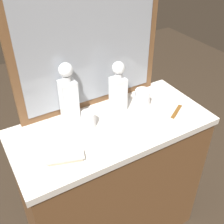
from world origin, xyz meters
TOP-DOWN VIEW (x-y plane):
  - dresser at (0.00, 0.00)m, footprint 1.04×0.48m
  - dresser_mirror at (0.00, 0.22)m, footprint 0.81×0.03m
  - crystal_decanter_far_right at (0.10, 0.10)m, footprint 0.07×0.07m
  - crystal_decanter_front at (-0.16, 0.16)m, footprint 0.08×0.08m
  - crystal_tumbler_front at (0.23, 0.07)m, footprint 0.09×0.09m
  - crystal_tumbler_right at (-0.11, 0.05)m, footprint 0.07×0.07m
  - silver_brush_far_left at (-0.30, -0.11)m, footprint 0.18×0.10m
  - porcelain_dish at (0.13, -0.10)m, footprint 0.07×0.07m
  - tortoiseshell_comb at (0.36, -0.08)m, footprint 0.13×0.09m

SIDE VIEW (x-z plane):
  - dresser at x=0.00m, z-range 0.00..0.91m
  - tortoiseshell_comb at x=0.36m, z-range 0.91..0.92m
  - porcelain_dish at x=0.13m, z-range 0.91..0.92m
  - silver_brush_far_left at x=-0.30m, z-range 0.91..0.93m
  - crystal_tumbler_right at x=-0.11m, z-range 0.91..0.99m
  - crystal_tumbler_front at x=0.23m, z-range 0.91..1.00m
  - crystal_decanter_far_right at x=0.10m, z-range 0.88..1.17m
  - crystal_decanter_front at x=-0.16m, z-range 0.88..1.19m
  - dresser_mirror at x=0.00m, z-range 0.91..1.71m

